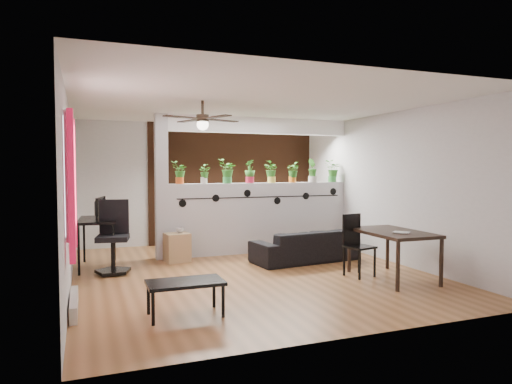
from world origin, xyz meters
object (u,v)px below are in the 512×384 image
Objects in this scene: ceiling_fan at (203,121)px; potted_plant_2 at (227,170)px; potted_plant_3 at (250,171)px; cup at (180,230)px; potted_plant_0 at (180,172)px; office_chair at (113,242)px; potted_plant_4 at (272,171)px; potted_plant_5 at (292,172)px; computer_desk at (98,223)px; potted_plant_1 at (204,173)px; potted_plant_6 at (313,170)px; sofa at (305,246)px; potted_plant_7 at (332,170)px; folding_chair at (355,239)px; cube_shelf at (177,247)px; coffee_table at (185,285)px; dining_table at (392,236)px.

potted_plant_2 is at bearing 62.86° from ceiling_fan.
cup is at bearing -166.61° from potted_plant_3.
potted_plant_0 reaches higher than office_chair.
potted_plant_5 is at bearing -0.00° from potted_plant_4.
potted_plant_1 is at bearing 10.24° from computer_desk.
potted_plant_0 is 0.87× the size of potted_plant_6.
sofa is (0.63, -1.09, -1.32)m from potted_plant_3.
sofa is at bearing 19.42° from ceiling_fan.
potted_plant_7 is 2.70m from folding_chair.
potted_plant_7 is at bearing -143.44° from sofa.
potted_plant_2 is at bearing -51.60° from sofa.
potted_plant_5 is (2.28, 1.80, -0.75)m from ceiling_fan.
cup reaches higher than cube_shelf.
potted_plant_5 reaches higher than potted_plant_1.
sofa is at bearing 40.30° from coffee_table.
ceiling_fan is 0.67× the size of sofa.
dining_table is at bearing -65.10° from potted_plant_3.
office_chair is 3.74m from folding_chair.
potted_plant_3 is 0.98× the size of potted_plant_7.
dining_table is at bearing -46.00° from potted_plant_0.
computer_desk is at bearing -175.30° from potted_plant_6.
folding_chair reaches higher than coffee_table.
folding_chair is (-0.38, 0.39, -0.08)m from dining_table.
potted_plant_4 is at bearing 10.25° from cup.
potted_plant_6 is at bearing 0.00° from potted_plant_0.
potted_plant_6 is at bearing 4.70° from computer_desk.
sofa is 3.53m from computer_desk.
potted_plant_7 is at bearing 0.00° from potted_plant_4.
potted_plant_6 is at bearing 0.00° from potted_plant_3.
ceiling_fan reaches higher than dining_table.
potted_plant_3 is 1.03× the size of potted_plant_4.
potted_plant_4 reaches higher than coffee_table.
potted_plant_1 is at bearing 0.00° from potted_plant_0.
dining_table is at bearing -47.58° from cube_shelf.
cup is 0.15× the size of coffee_table.
cup is at bearing -6.76° from cube_shelf.
potted_plant_6 is 1.87m from sofa.
coffee_table is (-2.86, -3.29, -1.22)m from potted_plant_5.
potted_plant_4 is 0.45m from potted_plant_5.
sofa is (0.18, -1.09, -1.32)m from potted_plant_4.
office_chair is (-3.47, -0.85, -1.07)m from potted_plant_5.
computer_desk is (-2.78, -0.34, -0.85)m from potted_plant_3.
potted_plant_7 is at bearing 0.00° from potted_plant_2.
potted_plant_7 reaches higher than dining_table.
potted_plant_0 reaches higher than computer_desk.
potted_plant_3 is 3.12m from dining_table.
potted_plant_6 is 0.51× the size of folding_chair.
potted_plant_2 is at bearing 11.55° from cube_shelf.
cup reaches higher than coffee_table.
potted_plant_2 reaches higher than office_chair.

